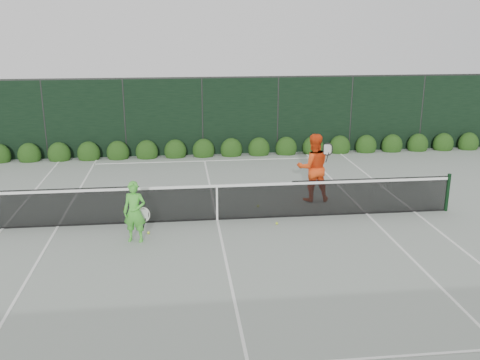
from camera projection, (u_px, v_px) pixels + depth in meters
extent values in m
plane|color=gray|center=(217.00, 220.00, 14.21)|extent=(80.00, 80.00, 0.00)
cylinder|color=black|center=(448.00, 192.00, 14.77)|extent=(0.10, 0.10, 1.07)
cube|color=black|center=(53.00, 208.00, 13.61)|extent=(4.40, 0.01, 1.02)
cube|color=black|center=(217.00, 203.00, 14.08)|extent=(4.00, 0.01, 0.96)
cube|color=black|center=(371.00, 196.00, 14.54)|extent=(4.40, 0.01, 1.02)
cube|color=white|center=(217.00, 186.00, 13.95)|extent=(12.80, 0.03, 0.07)
cube|color=black|center=(217.00, 219.00, 14.21)|extent=(12.80, 0.02, 0.04)
cube|color=white|center=(217.00, 204.00, 14.09)|extent=(0.05, 0.03, 0.91)
imported|color=green|center=(135.00, 212.00, 12.64)|extent=(0.61, 0.47, 1.48)
torus|color=silver|center=(144.00, 215.00, 12.79)|extent=(0.30, 0.03, 0.30)
cylinder|color=black|center=(144.00, 224.00, 12.86)|extent=(0.10, 0.03, 0.30)
imported|color=#F54714|center=(313.00, 167.00, 15.54)|extent=(0.98, 0.77, 2.00)
torus|color=black|center=(328.00, 149.00, 15.23)|extent=(0.30, 0.09, 0.30)
cylinder|color=black|center=(327.00, 157.00, 15.29)|extent=(0.10, 0.03, 0.30)
cube|color=white|center=(3.00, 228.00, 13.61)|extent=(0.06, 23.77, 0.01)
cube|color=white|center=(414.00, 212.00, 14.82)|extent=(0.06, 23.77, 0.01)
cube|color=white|center=(58.00, 226.00, 13.76)|extent=(0.06, 23.77, 0.01)
cube|color=white|center=(367.00, 214.00, 14.67)|extent=(0.06, 23.77, 0.01)
cube|color=white|center=(199.00, 133.00, 25.54)|extent=(11.03, 0.06, 0.01)
cube|color=white|center=(205.00, 161.00, 20.31)|extent=(8.23, 0.06, 0.01)
cube|color=white|center=(217.00, 220.00, 14.21)|extent=(0.06, 12.80, 0.01)
cube|color=black|center=(202.00, 117.00, 20.94)|extent=(32.00, 0.06, 3.00)
cube|color=#262826|center=(202.00, 78.00, 20.51)|extent=(32.00, 0.06, 0.06)
cylinder|color=#262826|center=(44.00, 120.00, 20.28)|extent=(0.08, 0.08, 3.00)
cylinder|color=#262826|center=(125.00, 119.00, 20.61)|extent=(0.08, 0.08, 3.00)
cylinder|color=#262826|center=(202.00, 117.00, 20.94)|extent=(0.08, 0.08, 3.00)
cylinder|color=#262826|center=(278.00, 116.00, 21.27)|extent=(0.08, 0.08, 3.00)
cylinder|color=#262826|center=(351.00, 114.00, 21.61)|extent=(0.08, 0.08, 3.00)
cylinder|color=#262826|center=(421.00, 113.00, 21.94)|extent=(0.08, 0.08, 3.00)
ellipsoid|color=#14350E|center=(29.00, 155.00, 20.23)|extent=(0.86, 0.65, 0.94)
ellipsoid|color=#14350E|center=(59.00, 154.00, 20.35)|extent=(0.86, 0.65, 0.94)
ellipsoid|color=#14350E|center=(89.00, 154.00, 20.48)|extent=(0.86, 0.65, 0.94)
ellipsoid|color=#14350E|center=(118.00, 153.00, 20.60)|extent=(0.86, 0.65, 0.94)
ellipsoid|color=#14350E|center=(147.00, 152.00, 20.72)|extent=(0.86, 0.65, 0.94)
ellipsoid|color=#14350E|center=(175.00, 151.00, 20.84)|extent=(0.86, 0.65, 0.94)
ellipsoid|color=#14350E|center=(204.00, 151.00, 20.96)|extent=(0.86, 0.65, 0.94)
ellipsoid|color=#14350E|center=(231.00, 150.00, 21.09)|extent=(0.86, 0.65, 0.94)
ellipsoid|color=#14350E|center=(259.00, 149.00, 21.21)|extent=(0.86, 0.65, 0.94)
ellipsoid|color=#14350E|center=(286.00, 148.00, 21.33)|extent=(0.86, 0.65, 0.94)
ellipsoid|color=#14350E|center=(313.00, 148.00, 21.45)|extent=(0.86, 0.65, 0.94)
ellipsoid|color=#14350E|center=(340.00, 147.00, 21.57)|extent=(0.86, 0.65, 0.94)
ellipsoid|color=#14350E|center=(366.00, 146.00, 21.70)|extent=(0.86, 0.65, 0.94)
ellipsoid|color=#14350E|center=(392.00, 146.00, 21.82)|extent=(0.86, 0.65, 0.94)
ellipsoid|color=#14350E|center=(418.00, 145.00, 21.94)|extent=(0.86, 0.65, 0.94)
ellipsoid|color=#14350E|center=(443.00, 144.00, 22.06)|extent=(0.86, 0.65, 0.94)
ellipsoid|color=#14350E|center=(468.00, 144.00, 22.18)|extent=(0.86, 0.65, 0.94)
sphere|color=#D2F135|center=(258.00, 206.00, 15.19)|extent=(0.07, 0.07, 0.07)
sphere|color=#D2F135|center=(277.00, 223.00, 13.88)|extent=(0.07, 0.07, 0.07)
sphere|color=#D2F135|center=(124.00, 209.00, 14.97)|extent=(0.07, 0.07, 0.07)
sphere|color=#D2F135|center=(148.00, 233.00, 13.26)|extent=(0.07, 0.07, 0.07)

